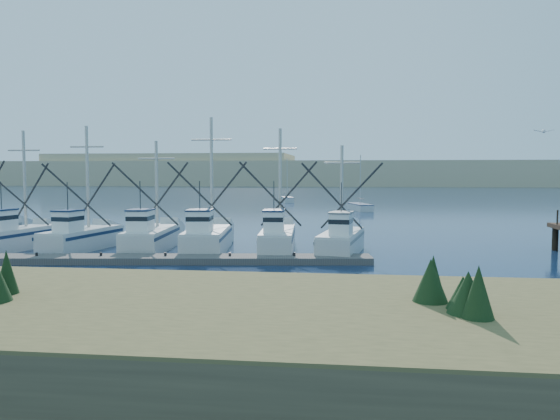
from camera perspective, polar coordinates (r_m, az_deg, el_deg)
The scene contains 7 objects.
ground at distance 26.75m, azimuth -1.16°, elevation -8.12°, with size 500.00×500.00×0.00m, color #0C1F37.
floating_dock at distance 35.42m, azimuth -16.65°, elevation -4.94°, with size 31.54×2.10×0.42m, color #56504C.
dune_ridge at distance 235.93m, azimuth 6.02°, elevation 3.83°, with size 360.00×60.00×10.00m, color tan.
trawler_fleet at distance 40.06m, azimuth -14.56°, elevation -2.76°, with size 30.72×8.70×9.52m.
sailboat_near at distance 80.31m, azimuth 8.36°, elevation 0.30°, with size 3.68×7.07×8.10m.
sailboat_far at distance 100.89m, azimuth 0.73°, elevation 1.09°, with size 3.13×5.49×8.10m.
flying_gull at distance 35.50m, azimuth 25.85°, elevation 7.43°, with size 1.15×0.21×0.21m.
Camera 1 is at (3.67, -25.90, 5.61)m, focal length 35.00 mm.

